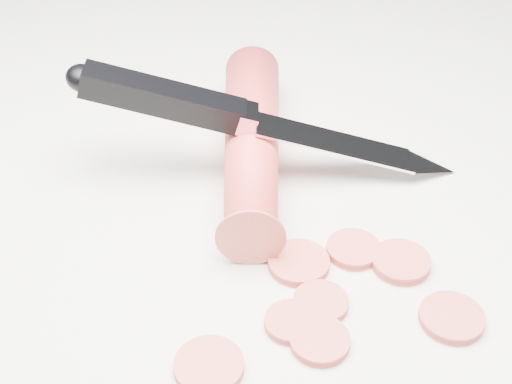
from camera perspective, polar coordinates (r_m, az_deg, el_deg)
name	(u,v)px	position (r m, az deg, el deg)	size (l,w,h in m)	color
ground	(268,248)	(0.47, 0.95, -4.49)	(2.40, 2.40, 0.00)	white
carrot	(252,141)	(0.53, -0.36, 4.10)	(0.04, 0.04, 0.21)	red
carrot_slice_1	(321,303)	(0.43, 5.20, -8.80)	(0.03, 0.03, 0.01)	#D84B3E
carrot_slice_2	(320,341)	(0.42, 5.12, -11.76)	(0.03, 0.03, 0.01)	#D84B3E
carrot_slice_3	(401,262)	(0.47, 11.52, -5.51)	(0.04, 0.04, 0.01)	#D84B3E
carrot_slice_4	(452,318)	(0.44, 15.38, -9.67)	(0.04, 0.04, 0.01)	#D84B3E
carrot_slice_5	(299,263)	(0.46, 3.45, -5.69)	(0.04, 0.04, 0.01)	#D84B3E
carrot_slice_6	(291,322)	(0.42, 2.84, -10.36)	(0.03, 0.03, 0.01)	#D84B3E
carrot_slice_7	(353,249)	(0.47, 7.79, -4.57)	(0.04, 0.04, 0.01)	#D84B3E
carrot_slice_8	(209,366)	(0.40, -3.78, -13.73)	(0.04, 0.04, 0.01)	#D84B3E
kitchen_knife	(269,120)	(0.51, 1.08, 5.82)	(0.27, 0.15, 0.09)	silver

